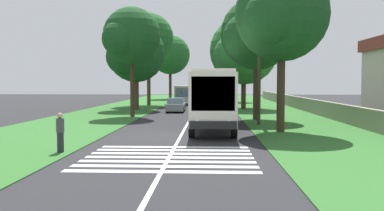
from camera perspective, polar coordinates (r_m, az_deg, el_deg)
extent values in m
plane|color=#262628|center=(23.73, -1.54, -4.15)|extent=(160.00, 160.00, 0.00)
cube|color=#2D6628|center=(39.84, -11.85, -1.22)|extent=(120.00, 8.00, 0.04)
cube|color=#2D6628|center=(39.15, 12.10, -1.30)|extent=(120.00, 8.00, 0.04)
cube|color=silver|center=(38.64, 0.02, -1.31)|extent=(110.00, 0.16, 0.01)
cube|color=silver|center=(26.71, 2.79, 1.18)|extent=(11.00, 2.50, 2.90)
cube|color=slate|center=(27.00, 2.79, 2.31)|extent=(9.68, 2.54, 0.85)
cube|color=slate|center=(21.24, 2.88, 1.61)|extent=(0.08, 2.20, 1.74)
cube|color=#1E4C9E|center=(26.76, 2.79, -0.96)|extent=(10.78, 2.53, 0.36)
cube|color=silver|center=(26.70, 2.80, 4.49)|extent=(10.56, 2.30, 0.18)
cube|color=black|center=(21.22, 2.87, -2.66)|extent=(0.16, 2.40, 0.40)
sphere|color=#F2EDCC|center=(21.28, 0.70, -2.29)|extent=(0.24, 0.24, 0.24)
sphere|color=#F2EDCC|center=(21.29, 5.04, -2.30)|extent=(0.24, 0.24, 0.24)
cylinder|color=black|center=(22.95, -0.04, -3.02)|extent=(1.10, 0.32, 1.10)
cylinder|color=black|center=(30.31, 0.57, -1.51)|extent=(1.10, 0.32, 1.10)
cylinder|color=black|center=(22.97, 5.71, -3.03)|extent=(1.10, 0.32, 1.10)
cylinder|color=black|center=(30.32, 4.92, -1.52)|extent=(1.10, 0.32, 1.10)
cube|color=silver|center=(14.46, -4.18, -8.91)|extent=(0.45, 6.80, 0.01)
cube|color=silver|center=(15.34, -3.79, -8.21)|extent=(0.45, 6.80, 0.01)
cube|color=silver|center=(16.21, -3.44, -7.58)|extent=(0.45, 6.80, 0.01)
cube|color=silver|center=(17.09, -3.12, -7.02)|extent=(0.45, 6.80, 0.01)
cube|color=silver|center=(17.98, -2.84, -6.52)|extent=(0.45, 6.80, 0.01)
cube|color=silver|center=(18.86, -2.59, -6.06)|extent=(0.45, 6.80, 0.01)
cube|color=silver|center=(19.75, -2.36, -5.64)|extent=(0.45, 6.80, 0.01)
cube|color=gray|center=(42.93, -2.19, -0.16)|extent=(4.30, 1.75, 0.70)
cube|color=slate|center=(42.80, -2.21, 0.66)|extent=(2.00, 1.61, 0.55)
cylinder|color=black|center=(41.67, -3.41, -0.55)|extent=(0.64, 0.22, 0.64)
cylinder|color=black|center=(44.35, -3.06, -0.32)|extent=(0.64, 0.22, 0.64)
cylinder|color=black|center=(41.54, -1.27, -0.56)|extent=(0.64, 0.22, 0.64)
cylinder|color=black|center=(44.23, -1.04, -0.33)|extent=(0.64, 0.22, 0.64)
cube|color=gray|center=(49.16, 2.83, 0.26)|extent=(4.30, 1.75, 0.70)
cube|color=slate|center=(49.03, 2.83, 0.98)|extent=(2.00, 1.61, 0.55)
cylinder|color=black|center=(47.82, 1.90, -0.07)|extent=(0.64, 0.22, 0.64)
cylinder|color=black|center=(50.52, 1.94, 0.11)|extent=(0.64, 0.22, 0.64)
cylinder|color=black|center=(47.83, 3.77, -0.07)|extent=(0.64, 0.22, 0.64)
cylinder|color=black|center=(50.53, 3.70, 0.10)|extent=(0.64, 0.22, 0.64)
cube|color=#BFB299|center=(56.99, -1.13, 1.62)|extent=(6.00, 2.10, 2.10)
cube|color=slate|center=(57.18, -1.12, 2.01)|extent=(5.04, 2.13, 0.70)
cube|color=slate|center=(54.02, -1.33, 1.76)|extent=(0.06, 1.76, 1.18)
cylinder|color=black|center=(55.20, -2.24, 0.43)|extent=(0.76, 0.24, 0.76)
cylinder|color=black|center=(58.99, -1.94, 0.61)|extent=(0.76, 0.24, 0.76)
cylinder|color=black|center=(55.08, -0.27, 0.43)|extent=(0.76, 0.24, 0.76)
cylinder|color=black|center=(58.87, -0.09, 0.60)|extent=(0.76, 0.24, 0.76)
cylinder|color=#3D2D1E|center=(75.30, -2.96, 3.16)|extent=(0.50, 0.50, 5.94)
sphere|color=#1E5623|center=(75.46, -2.97, 6.88)|extent=(6.99, 6.99, 6.99)
sphere|color=#1E5623|center=(77.51, -2.82, 6.39)|extent=(3.85, 3.85, 3.85)
sphere|color=#1E5623|center=(73.80, -3.92, 6.55)|extent=(4.42, 4.42, 4.42)
cylinder|color=#4C3826|center=(45.96, -7.54, 2.16)|extent=(0.53, 0.53, 4.39)
sphere|color=#19471E|center=(46.06, -7.58, 7.04)|extent=(6.26, 6.26, 6.26)
sphere|color=#19471E|center=(47.88, -7.18, 6.33)|extent=(4.27, 4.27, 4.27)
sphere|color=#19471E|center=(44.67, -9.12, 6.54)|extent=(3.86, 3.86, 3.86)
cylinder|color=#3D2D1E|center=(36.86, -8.09, 2.87)|extent=(0.37, 0.37, 5.62)
sphere|color=#19471E|center=(37.08, -8.14, 9.33)|extent=(4.95, 4.95, 4.95)
sphere|color=#19471E|center=(38.50, -7.73, 8.55)|extent=(3.53, 3.53, 3.53)
sphere|color=#19471E|center=(35.98, -9.68, 8.92)|extent=(3.06, 3.06, 3.06)
cylinder|color=#4C3826|center=(54.76, -5.88, 3.65)|extent=(0.47, 0.47, 6.90)
sphere|color=#1E5623|center=(55.06, -5.91, 9.09)|extent=(6.44, 6.44, 6.44)
sphere|color=#1E5623|center=(56.91, -5.62, 8.41)|extent=(4.51, 4.51, 4.51)
sphere|color=#1E5623|center=(53.57, -7.20, 8.72)|extent=(4.80, 4.80, 4.80)
cylinder|color=#3D2D1E|center=(33.97, 8.70, 2.52)|extent=(0.52, 0.52, 5.24)
sphere|color=#19471E|center=(34.19, 8.76, 9.58)|extent=(5.75, 5.75, 5.75)
sphere|color=#19471E|center=(35.85, 8.45, 8.59)|extent=(3.74, 3.74, 3.74)
sphere|color=#19471E|center=(32.64, 7.51, 9.13)|extent=(3.75, 3.75, 3.75)
cylinder|color=#3D2D1E|center=(47.41, 6.99, 2.21)|extent=(0.53, 0.53, 4.41)
sphere|color=#286B2D|center=(47.53, 7.03, 7.39)|extent=(7.58, 7.58, 7.58)
sphere|color=#286B2D|center=(49.76, 6.81, 6.55)|extent=(5.27, 5.27, 5.27)
sphere|color=#286B2D|center=(45.53, 5.77, 6.87)|extent=(4.53, 4.53, 4.53)
cylinder|color=#4C3826|center=(65.21, 5.87, 3.34)|extent=(0.58, 0.58, 6.36)
sphere|color=#1E5623|center=(65.38, 5.89, 7.32)|extent=(4.96, 4.96, 4.96)
sphere|color=#1E5623|center=(66.84, 5.81, 6.91)|extent=(3.08, 3.08, 3.08)
sphere|color=#1E5623|center=(64.08, 5.29, 7.08)|extent=(2.90, 2.90, 2.90)
cylinder|color=#3D2D1E|center=(25.95, 11.94, 2.56)|extent=(0.48, 0.48, 5.48)
sphere|color=#19471E|center=(26.26, 12.05, 11.95)|extent=(5.62, 5.62, 5.62)
sphere|color=#19471E|center=(27.84, 11.46, 10.58)|extent=(3.49, 3.49, 3.49)
sphere|color=#19471E|center=(24.70, 10.63, 11.55)|extent=(3.21, 3.21, 3.21)
cylinder|color=#473828|center=(29.83, 9.08, 5.15)|extent=(0.24, 0.24, 8.07)
cube|color=#3D3326|center=(30.14, 9.14, 11.69)|extent=(0.12, 1.40, 0.12)
cube|color=gray|center=(44.67, 15.34, 0.09)|extent=(70.00, 0.40, 1.34)
cylinder|color=#26262D|center=(18.88, -17.38, -4.77)|extent=(0.28, 0.28, 0.85)
cylinder|color=#3F3F47|center=(18.80, -17.42, -2.58)|extent=(0.34, 0.34, 0.60)
sphere|color=tan|center=(18.76, -17.44, -1.31)|extent=(0.24, 0.24, 0.24)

